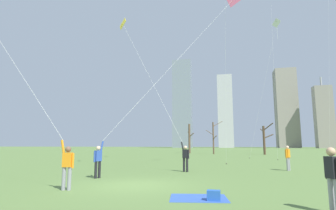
# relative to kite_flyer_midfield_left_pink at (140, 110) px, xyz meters

# --- Properties ---
(ground_plane) EXTENTS (400.00, 400.00, 0.00)m
(ground_plane) POSITION_rel_kite_flyer_midfield_left_pink_xyz_m (1.19, -3.81, -3.67)
(ground_plane) COLOR #5B7A3D
(kite_flyer_midfield_left_pink) EXTENTS (8.05, 9.71, 14.56)m
(kite_flyer_midfield_left_pink) POSITION_rel_kite_flyer_midfield_left_pink_xyz_m (0.00, 0.00, 0.00)
(kite_flyer_midfield_left_pink) COLOR black
(kite_flyer_midfield_left_pink) RESTS_ON ground
(kite_flyer_midfield_center_red) EXTENTS (12.67, 3.31, 14.98)m
(kite_flyer_midfield_center_red) POSITION_rel_kite_flyer_midfield_left_pink_xyz_m (-3.60, -4.93, 0.30)
(kite_flyer_midfield_center_red) COLOR gray
(kite_flyer_midfield_center_red) RESTS_ON ground
(kite_flyer_foreground_left_yellow) EXTENTS (6.31, 3.21, 12.24)m
(kite_flyer_foreground_left_yellow) POSITION_rel_kite_flyer_midfield_left_pink_xyz_m (1.16, 2.82, -0.56)
(kite_flyer_foreground_left_yellow) COLOR black
(kite_flyer_foreground_left_yellow) RESTS_ON ground
(bystander_strolling_midfield) EXTENTS (0.35, 0.45, 1.62)m
(bystander_strolling_midfield) POSITION_rel_kite_flyer_midfield_left_pink_xyz_m (8.75, 4.59, -2.77)
(bystander_strolling_midfield) COLOR gray
(bystander_strolling_midfield) RESTS_ON ground
(bystander_far_off_by_trees) EXTENTS (0.30, 0.49, 1.62)m
(bystander_far_off_by_trees) POSITION_rel_kite_flyer_midfield_left_pink_xyz_m (7.62, -7.08, -2.77)
(bystander_far_off_by_trees) COLOR gray
(bystander_far_off_by_trees) RESTS_ON ground
(distant_kite_drifting_right_white) EXTENTS (4.31, 2.23, 17.20)m
(distant_kite_drifting_right_white) POSITION_rel_kite_flyer_midfield_left_pink_xyz_m (10.80, 19.06, 11.77)
(distant_kite_drifting_right_white) COLOR white
(distant_kite_drifting_right_white) RESTS_ON ground
(picnic_spot) EXTENTS (2.01, 1.68, 0.31)m
(picnic_spot) POSITION_rel_kite_flyer_midfield_left_pink_xyz_m (4.37, -6.05, -3.58)
(picnic_spot) COLOR #3359B2
(picnic_spot) RESTS_ON ground
(bare_tree_left_of_center) EXTENTS (1.52, 1.89, 5.78)m
(bare_tree_left_of_center) POSITION_rel_kite_flyer_midfield_left_pink_xyz_m (-2.96, 38.54, -0.65)
(bare_tree_left_of_center) COLOR brown
(bare_tree_left_of_center) RESTS_ON ground
(bare_tree_right_of_center) EXTENTS (2.09, 2.24, 5.40)m
(bare_tree_right_of_center) POSITION_rel_kite_flyer_midfield_left_pink_xyz_m (10.73, 34.56, -0.96)
(bare_tree_right_of_center) COLOR #4C3828
(bare_tree_right_of_center) RESTS_ON ground
(bare_tree_leftmost) EXTENTS (3.03, 2.50, 5.95)m
(bare_tree_leftmost) POSITION_rel_kite_flyer_midfield_left_pink_xyz_m (2.02, 34.54, -0.61)
(bare_tree_leftmost) COLOR brown
(bare_tree_leftmost) RESTS_ON ground
(skyline_tall_tower) EXTENTS (8.45, 6.31, 41.93)m
(skyline_tall_tower) POSITION_rel_kite_flyer_midfield_left_pink_xyz_m (2.25, 142.60, 17.29)
(skyline_tall_tower) COLOR #B2B2B7
(skyline_tall_tower) RESTS_ON ground
(skyline_slender_spire) EXTENTS (8.03, 5.57, 35.00)m
(skyline_slender_spire) POSITION_rel_kite_flyer_midfield_left_pink_xyz_m (49.36, 129.52, 11.53)
(skyline_slender_spire) COLOR gray
(skyline_slender_spire) RESTS_ON ground
(skyline_wide_slab) EXTENTS (10.87, 10.28, 43.15)m
(skyline_wide_slab) POSITION_rel_kite_flyer_midfield_left_pink_xyz_m (35.00, 142.70, 17.90)
(skyline_wide_slab) COLOR gray
(skyline_wide_slab) RESTS_ON ground
(skyline_squat_block) EXTENTS (10.88, 6.25, 51.28)m
(skyline_squat_block) POSITION_rel_kite_flyer_midfield_left_pink_xyz_m (-22.18, 138.28, 21.97)
(skyline_squat_block) COLOR gray
(skyline_squat_block) RESTS_ON ground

